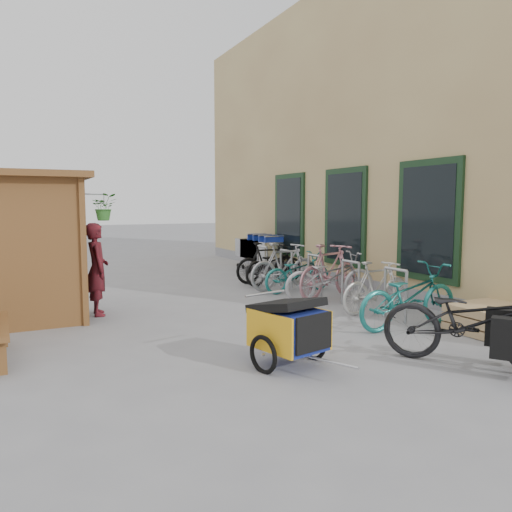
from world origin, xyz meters
name	(u,v)px	position (x,y,z in m)	size (l,w,h in m)	color
ground	(271,336)	(0.00, 0.00, 0.00)	(80.00, 80.00, 0.00)	gray
building	(403,145)	(6.49, 4.50, 3.49)	(6.07, 13.00, 7.00)	tan
kiosk	(12,226)	(-3.28, 2.47, 1.55)	(2.49, 1.65, 2.40)	brown
bike_rack	(315,271)	(2.30, 2.40, 0.52)	(0.05, 5.35, 0.86)	#A5A8AD
pallet_stack	(499,321)	(3.00, -1.40, 0.21)	(1.00, 1.20, 0.40)	tan
shopping_carts	(258,249)	(3.00, 6.45, 0.62)	(0.59, 1.99, 1.06)	silver
child_trailer	(289,327)	(-0.42, -1.24, 0.47)	(0.93, 1.47, 0.85)	navy
cargo_bike	(475,322)	(1.49, -2.24, 0.53)	(1.73, 2.11, 1.08)	black
person_kiosk	(97,269)	(-2.01, 2.54, 0.79)	(0.58, 0.38, 1.58)	maroon
bike_0	(409,296)	(2.12, -0.50, 0.50)	(0.66, 1.90, 1.00)	#1E7873
bike_1	(377,287)	(2.38, 0.56, 0.46)	(0.43, 1.53, 0.92)	silver
bike_2	(330,277)	(2.25, 1.79, 0.48)	(0.64, 1.85, 0.97)	#A8A7AC
bike_3	(329,271)	(2.42, 2.07, 0.56)	(0.52, 1.85, 1.11)	#C6808C
bike_4	(298,272)	(2.21, 2.94, 0.43)	(0.57, 1.64, 0.86)	#1E7873
bike_5	(284,266)	(2.10, 3.35, 0.53)	(0.50, 1.75, 1.05)	#A8A7AC
bike_6	(274,265)	(2.26, 4.10, 0.46)	(0.62, 1.76, 0.93)	black
bike_7	(267,263)	(2.21, 4.36, 0.49)	(0.46, 1.64, 0.99)	black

